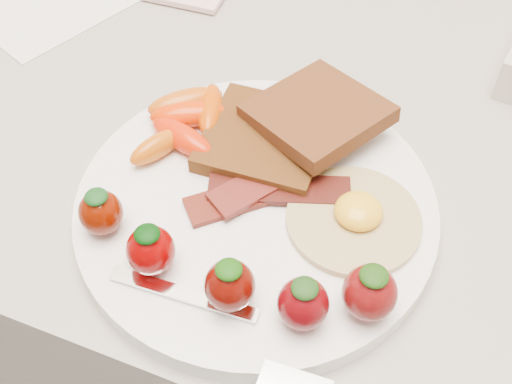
% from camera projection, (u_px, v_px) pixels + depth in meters
% --- Properties ---
extents(counter, '(2.00, 0.60, 0.90)m').
position_uv_depth(counter, '(287.00, 319.00, 0.93)').
color(counter, gray).
rests_on(counter, ground).
extents(plate, '(0.27, 0.27, 0.02)m').
position_uv_depth(plate, '(256.00, 208.00, 0.48)').
color(plate, white).
rests_on(plate, counter).
extents(toast_lower, '(0.10, 0.10, 0.01)m').
position_uv_depth(toast_lower, '(265.00, 139.00, 0.51)').
color(toast_lower, black).
rests_on(toast_lower, plate).
extents(toast_upper, '(0.12, 0.12, 0.02)m').
position_uv_depth(toast_upper, '(317.00, 113.00, 0.50)').
color(toast_upper, black).
rests_on(toast_upper, toast_lower).
extents(fried_egg, '(0.10, 0.10, 0.02)m').
position_uv_depth(fried_egg, '(355.00, 217.00, 0.46)').
color(fried_egg, beige).
rests_on(fried_egg, plate).
extents(bacon_strips, '(0.12, 0.12, 0.01)m').
position_uv_depth(bacon_strips, '(270.00, 186.00, 0.48)').
color(bacon_strips, '#480D07').
rests_on(bacon_strips, plate).
extents(baby_carrots, '(0.08, 0.11, 0.02)m').
position_uv_depth(baby_carrots, '(187.00, 120.00, 0.52)').
color(baby_carrots, '#E13100').
rests_on(baby_carrots, plate).
extents(strawberries, '(0.22, 0.06, 0.04)m').
position_uv_depth(strawberries, '(238.00, 270.00, 0.41)').
color(strawberries, '#580E00').
rests_on(strawberries, plate).
extents(fork, '(0.16, 0.05, 0.00)m').
position_uv_depth(fork, '(231.00, 333.00, 0.40)').
color(fork, white).
rests_on(fork, plate).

